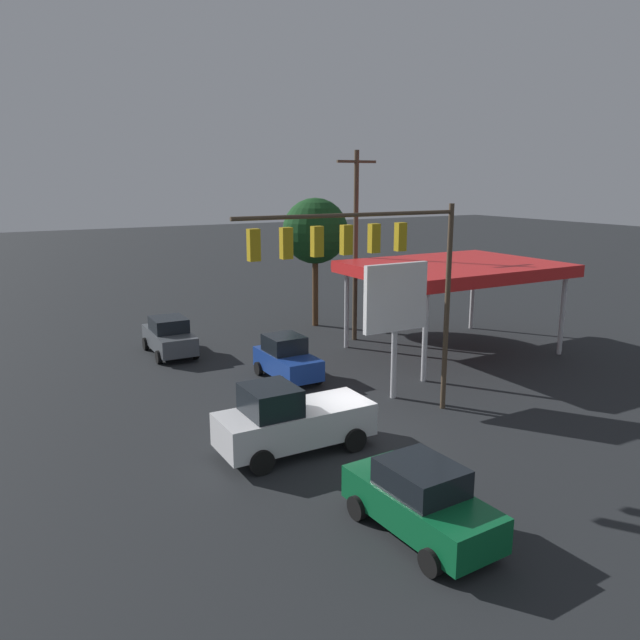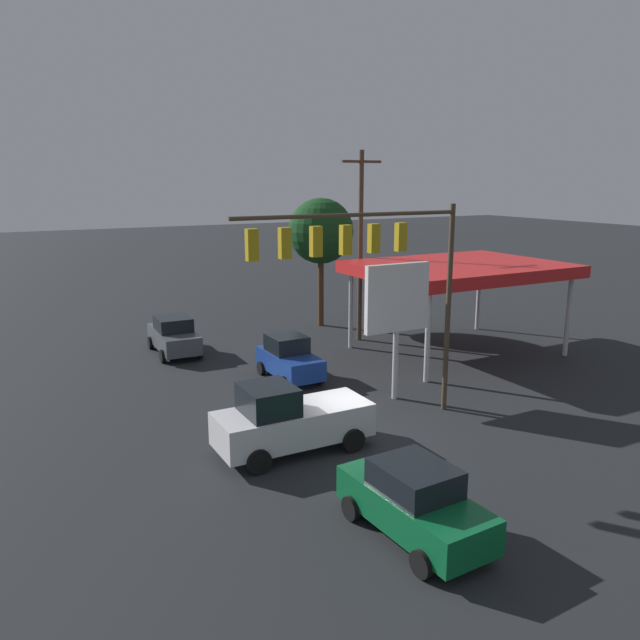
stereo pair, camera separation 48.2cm
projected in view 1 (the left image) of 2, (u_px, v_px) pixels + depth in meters
The scene contains 10 objects.
ground_plane at pixel (348, 438), 21.79m from camera, with size 200.00×200.00×0.00m, color black.
traffic_signal_assembly at pixel (366, 256), 21.47m from camera, with size 8.77×0.43×7.97m.
utility_pole at pixel (356, 243), 33.89m from camera, with size 2.40×0.26×10.33m.
gas_station_canopy at pixel (454, 269), 31.91m from camera, with size 10.08×7.79×4.66m.
price_sign at pixel (395, 302), 24.92m from camera, with size 2.93×0.27×5.59m.
sedan_waiting at pixel (420, 500), 15.71m from camera, with size 2.24×4.49×1.93m.
sedan_far at pixel (169, 336), 31.98m from camera, with size 2.16×4.45×1.93m.
hatchback_crossing at pixel (287, 359), 28.02m from camera, with size 1.97×3.81×1.97m.
pickup_parked at pixel (291, 420), 20.47m from camera, with size 5.20×2.26×2.40m.
street_tree at pixel (315, 231), 37.20m from camera, with size 3.91×3.91×7.75m.
Camera 1 is at (10.88, 17.19, 8.88)m, focal length 35.00 mm.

